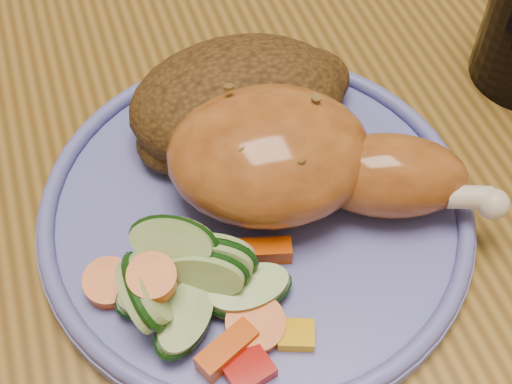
# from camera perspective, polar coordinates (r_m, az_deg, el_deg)

# --- Properties ---
(dining_table) EXTENTS (0.90, 1.40, 0.75)m
(dining_table) POSITION_cam_1_polar(r_m,az_deg,el_deg) (0.57, -1.84, 2.58)
(dining_table) COLOR brown
(dining_table) RESTS_ON ground
(plate) EXTENTS (0.26, 0.26, 0.01)m
(plate) POSITION_cam_1_polar(r_m,az_deg,el_deg) (0.43, 0.00, -1.67)
(plate) COLOR #5B5FB3
(plate) RESTS_ON dining_table
(plate_rim) EXTENTS (0.26, 0.26, 0.01)m
(plate_rim) POSITION_cam_1_polar(r_m,az_deg,el_deg) (0.42, 0.00, -0.81)
(plate_rim) COLOR #5B5FB3
(plate_rim) RESTS_ON plate
(chicken_leg) EXTENTS (0.19, 0.14, 0.06)m
(chicken_leg) POSITION_cam_1_polar(r_m,az_deg,el_deg) (0.41, 3.40, 2.61)
(chicken_leg) COLOR #AB5D23
(chicken_leg) RESTS_ON plate
(rice_pilaf) EXTENTS (0.15, 0.10, 0.06)m
(rice_pilaf) POSITION_cam_1_polar(r_m,az_deg,el_deg) (0.45, -1.12, 7.29)
(rice_pilaf) COLOR #4D3213
(rice_pilaf) RESTS_ON plate
(vegetable_pile) EXTENTS (0.12, 0.11, 0.05)m
(vegetable_pile) POSITION_cam_1_polar(r_m,az_deg,el_deg) (0.38, -5.11, -7.42)
(vegetable_pile) COLOR #A50A05
(vegetable_pile) RESTS_ON plate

